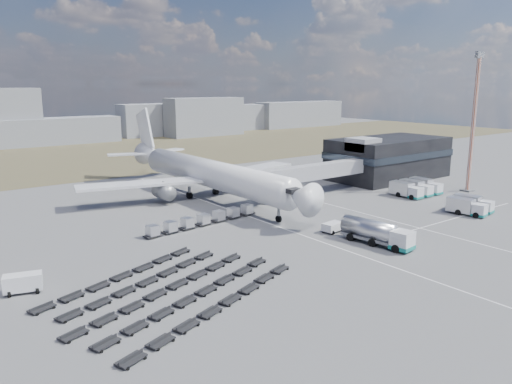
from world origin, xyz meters
TOP-DOWN VIEW (x-y plane):
  - ground at (0.00, 0.00)m, footprint 420.00×420.00m
  - grass_strip at (0.00, 110.00)m, footprint 420.00×90.00m
  - lane_markings at (9.77, 3.00)m, footprint 47.12×110.00m
  - terminal at (47.77, 23.96)m, footprint 30.40×16.40m
  - jet_bridge at (15.90, 20.42)m, footprint 30.30×3.80m
  - airliner at (0.00, 32.38)m, footprint 51.59×64.53m
  - skyline at (-8.81, 150.28)m, footprint 316.03×26.21m
  - fuel_tanker at (3.57, -9.18)m, footprint 4.14×11.39m
  - pushback_tug at (3.00, -0.90)m, footprint 3.71×2.39m
  - utility_van at (-42.02, 3.53)m, footprint 4.44×2.91m
  - catering_truck at (11.00, 32.25)m, footprint 3.80×5.81m
  - service_trucks_near at (31.62, -7.58)m, footprint 6.72×7.64m
  - service_trucks_far at (36.83, 7.65)m, footprint 9.41×7.14m
  - uld_row at (-11.43, 14.84)m, footprint 22.32×4.01m
  - baggage_dollies at (-28.88, -6.31)m, footprint 30.75×24.43m
  - floodlight_mast at (49.24, 3.15)m, footprint 2.79×2.30m

SIDE VIEW (x-z plane):
  - ground at x=0.00m, z-range 0.00..0.00m
  - grass_strip at x=0.00m, z-range 0.00..0.01m
  - lane_markings at x=9.77m, z-range 0.00..0.01m
  - baggage_dollies at x=-28.88m, z-range 0.00..0.64m
  - pushback_tug at x=3.00m, z-range 0.00..1.55m
  - uld_row at x=-11.43m, z-range 0.17..1.90m
  - utility_van at x=-42.02m, z-range 0.00..2.20m
  - catering_truck at x=11.00m, z-range 0.03..2.50m
  - service_trucks_near at x=31.62m, z-range 0.12..2.86m
  - service_trucks_far at x=36.83m, z-range 0.12..2.97m
  - fuel_tanker at x=3.57m, z-range 0.00..3.60m
  - jet_bridge at x=15.90m, z-range 1.53..8.58m
  - terminal at x=47.77m, z-range -0.25..10.75m
  - airliner at x=0.00m, z-range -3.52..14.10m
  - skyline at x=-8.81m, z-range -2.92..19.71m
  - floodlight_mast at x=49.24m, z-range 0.04..29.80m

